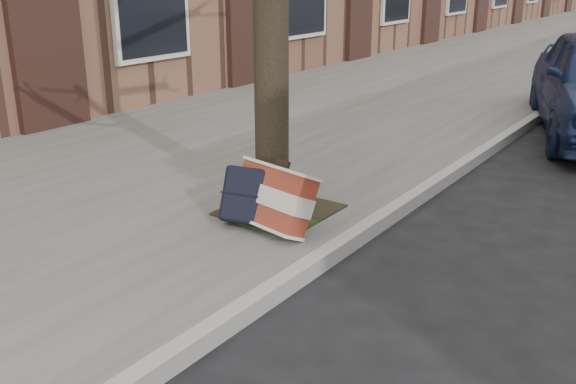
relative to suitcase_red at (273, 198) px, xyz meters
The scene contains 5 objects.
ground 2.03m from the suitcase_red, 25.00° to the right, with size 120.00×120.00×0.00m, color black.
near_sidewalk 14.29m from the suitcase_red, 97.63° to the left, with size 5.00×70.00×0.12m, color slate.
dirt_patch 0.48m from the suitcase_red, 118.82° to the left, with size 0.85×0.85×0.01m, color black.
suitcase_red is the anchor object (origin of this frame).
suitcase_navy 0.11m from the suitcase_red, behind, with size 0.63×0.20×0.45m, color black.
Camera 1 is at (0.99, -2.94, 2.08)m, focal length 40.00 mm.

